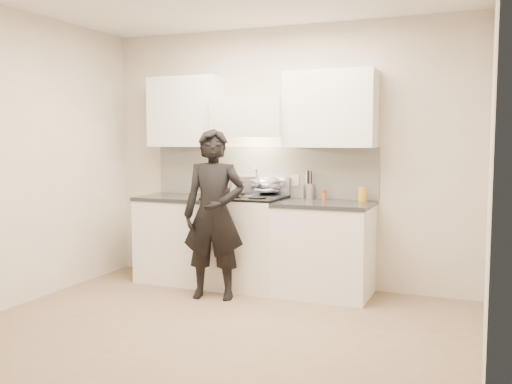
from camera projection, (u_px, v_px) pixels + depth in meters
ground_plane at (211, 333)px, 4.51m from camera, size 4.00×4.00×0.00m
room_shell at (224, 131)px, 4.73m from camera, size 4.04×3.54×2.70m
stove at (246, 241)px, 5.89m from camera, size 0.76×0.65×0.96m
counter_right at (324, 249)px, 5.59m from camera, size 0.92×0.67×0.92m
counter_left at (180, 238)px, 6.19m from camera, size 0.82×0.67×0.92m
wok at (267, 185)px, 5.91m from camera, size 0.37×0.45×0.30m
stock_pot at (229, 188)px, 5.76m from camera, size 0.35×0.26×0.17m
utensil_crock at (309, 190)px, 5.85m from camera, size 0.11×0.11×0.29m
spice_jar at (324, 195)px, 5.76m from camera, size 0.04×0.04×0.09m
oil_glass at (363, 194)px, 5.57m from camera, size 0.08×0.08×0.15m
person at (214, 214)px, 5.45m from camera, size 0.67×0.51×1.63m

